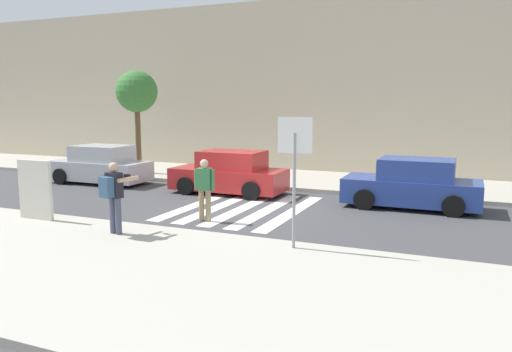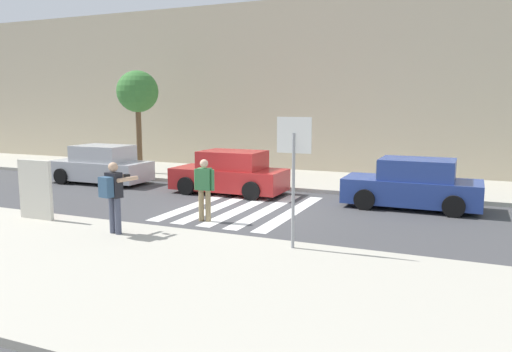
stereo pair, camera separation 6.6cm
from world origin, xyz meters
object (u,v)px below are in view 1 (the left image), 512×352
object	(u,v)px
parked_car_silver	(101,166)
parked_car_blue	(413,185)
photographer_with_backpack	(114,192)
street_tree_west	(137,93)
stop_sign	(295,153)
parked_car_red	(230,174)
advertising_board	(36,190)
pedestrian_crossing	(205,186)

from	to	relation	value
parked_car_silver	parked_car_blue	size ratio (longest dim) A/B	1.00
photographer_with_backpack	street_tree_west	world-z (taller)	street_tree_west
stop_sign	street_tree_west	size ratio (longest dim) A/B	0.62
stop_sign	parked_car_blue	bearing A→B (deg)	72.91
parked_car_silver	photographer_with_backpack	bearing A→B (deg)	-47.62
stop_sign	parked_car_red	world-z (taller)	stop_sign
stop_sign	advertising_board	distance (m)	7.36
photographer_with_backpack	parked_car_red	xyz separation A→B (m)	(-0.18, 6.58, -0.44)
stop_sign	advertising_board	size ratio (longest dim) A/B	1.76
stop_sign	parked_car_blue	xyz separation A→B (m)	(1.84, 5.98, -1.47)
pedestrian_crossing	parked_car_blue	world-z (taller)	pedestrian_crossing
street_tree_west	pedestrian_crossing	bearing A→B (deg)	-43.01
photographer_with_backpack	parked_car_blue	xyz separation A→B (m)	(6.15, 6.58, -0.44)
stop_sign	pedestrian_crossing	world-z (taller)	stop_sign
photographer_with_backpack	advertising_board	distance (m)	2.98
pedestrian_crossing	street_tree_west	world-z (taller)	street_tree_west
parked_car_blue	advertising_board	size ratio (longest dim) A/B	2.56
parked_car_silver	parked_car_red	xyz separation A→B (m)	(5.83, 0.00, 0.00)
street_tree_west	advertising_board	xyz separation A→B (m)	(2.93, -8.55, -2.74)
parked_car_silver	parked_car_blue	distance (m)	12.15
pedestrian_crossing	parked_car_blue	xyz separation A→B (m)	(5.08, 4.09, -0.25)
parked_car_red	advertising_board	size ratio (longest dim) A/B	2.56
photographer_with_backpack	parked_car_silver	bearing A→B (deg)	132.38
parked_car_red	advertising_board	world-z (taller)	advertising_board
pedestrian_crossing	photographer_with_backpack	bearing A→B (deg)	-113.20
stop_sign	photographer_with_backpack	distance (m)	4.47
parked_car_red	stop_sign	bearing A→B (deg)	-53.12
street_tree_west	photographer_with_backpack	bearing A→B (deg)	-56.78
pedestrian_crossing	parked_car_silver	world-z (taller)	pedestrian_crossing
parked_car_red	advertising_board	bearing A→B (deg)	-114.13
street_tree_west	advertising_board	distance (m)	9.45
parked_car_silver	advertising_board	size ratio (longest dim) A/B	2.56
pedestrian_crossing	parked_car_silver	distance (m)	8.17
pedestrian_crossing	street_tree_west	xyz separation A→B (m)	(-6.94, 6.47, 2.71)
street_tree_west	advertising_board	world-z (taller)	street_tree_west
pedestrian_crossing	parked_car_blue	distance (m)	6.52
photographer_with_backpack	parked_car_blue	size ratio (longest dim) A/B	0.42
parked_car_red	pedestrian_crossing	bearing A→B (deg)	-73.04
parked_car_silver	street_tree_west	world-z (taller)	street_tree_west
parked_car_silver	advertising_board	xyz separation A→B (m)	(3.06, -6.17, 0.21)
pedestrian_crossing	parked_car_blue	bearing A→B (deg)	38.81
photographer_with_backpack	pedestrian_crossing	size ratio (longest dim) A/B	1.00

